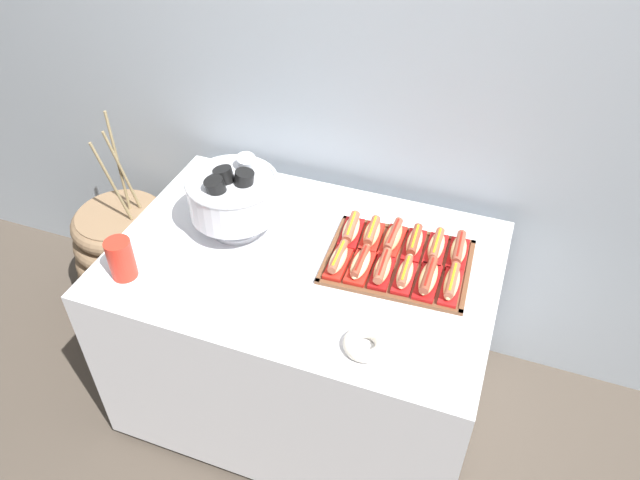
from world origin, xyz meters
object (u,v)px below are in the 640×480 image
at_px(serving_tray, 398,262).
at_px(hot_dog_7, 372,234).
at_px(hot_dog_6, 351,230).
at_px(hot_dog_8, 393,238).
at_px(floor_vase, 131,262).
at_px(hot_dog_11, 458,251).
at_px(cup_stack, 121,259).
at_px(donut, 365,344).
at_px(punch_bowl, 233,195).
at_px(buffet_table, 305,331).
at_px(hot_dog_10, 436,247).
at_px(hot_dog_1, 360,265).
at_px(hot_dog_4, 428,279).
at_px(hot_dog_0, 338,260).
at_px(hot_dog_5, 452,283).
at_px(hot_dog_2, 382,269).
at_px(hot_dog_3, 405,274).
at_px(hot_dog_9, 414,243).

height_order(serving_tray, hot_dog_7, hot_dog_7).
height_order(hot_dog_6, hot_dog_8, hot_dog_8).
bearing_deg(hot_dog_8, floor_vase, 177.07).
bearing_deg(hot_dog_11, cup_stack, -155.63).
relative_size(hot_dog_8, donut, 1.33).
height_order(punch_bowl, donut, punch_bowl).
bearing_deg(cup_stack, hot_dog_8, 29.56).
bearing_deg(donut, hot_dog_6, 112.68).
xyz_separation_m(buffet_table, hot_dog_10, (0.42, 0.17, 0.41)).
xyz_separation_m(hot_dog_1, hot_dog_11, (0.29, 0.18, 0.00)).
bearing_deg(hot_dog_4, donut, -110.09).
xyz_separation_m(serving_tray, hot_dog_0, (-0.18, -0.09, 0.03)).
height_order(hot_dog_6, hot_dog_11, hot_dog_11).
distance_m(hot_dog_11, punch_bowl, 0.79).
bearing_deg(serving_tray, hot_dog_10, 39.21).
bearing_deg(hot_dog_6, punch_bowl, -166.16).
relative_size(hot_dog_1, hot_dog_5, 0.97).
height_order(hot_dog_1, hot_dog_7, hot_dog_7).
height_order(buffet_table, hot_dog_0, hot_dog_0).
xyz_separation_m(serving_tray, hot_dog_6, (-0.19, 0.07, 0.03)).
distance_m(buffet_table, hot_dog_8, 0.52).
bearing_deg(floor_vase, hot_dog_6, -3.75).
bearing_deg(hot_dog_2, punch_bowl, 173.95).
relative_size(hot_dog_1, hot_dog_7, 1.01).
relative_size(hot_dog_11, punch_bowl, 0.52).
relative_size(floor_vase, hot_dog_7, 6.13).
xyz_separation_m(hot_dog_6, punch_bowl, (-0.40, -0.10, 0.12)).
bearing_deg(hot_dog_3, hot_dog_6, 146.70).
height_order(punch_bowl, cup_stack, punch_bowl).
relative_size(hot_dog_5, hot_dog_8, 0.99).
relative_size(hot_dog_0, hot_dog_3, 1.03).
xyz_separation_m(serving_tray, cup_stack, (-0.83, -0.37, 0.07)).
bearing_deg(hot_dog_6, cup_stack, -145.48).
relative_size(hot_dog_0, hot_dog_10, 0.95).
relative_size(hot_dog_0, hot_dog_6, 0.93).
height_order(hot_dog_4, hot_dog_5, hot_dog_4).
bearing_deg(hot_dog_9, serving_tray, -111.49).
relative_size(serving_tray, hot_dog_9, 2.88).
xyz_separation_m(hot_dog_3, donut, (-0.04, -0.31, -0.02)).
bearing_deg(donut, hot_dog_8, 95.30).
bearing_deg(hot_dog_3, donut, -97.32).
bearing_deg(hot_dog_0, hot_dog_4, 2.96).
distance_m(hot_dog_5, hot_dog_8, 0.28).
xyz_separation_m(hot_dog_7, hot_dog_11, (0.30, 0.02, 0.00)).
bearing_deg(hot_dog_7, hot_dog_0, -111.49).
height_order(hot_dog_0, hot_dog_8, same).
relative_size(hot_dog_11, donut, 1.28).
height_order(hot_dog_9, hot_dog_11, hot_dog_11).
bearing_deg(hot_dog_0, hot_dog_5, 2.96).
height_order(hot_dog_7, hot_dog_9, hot_dog_7).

